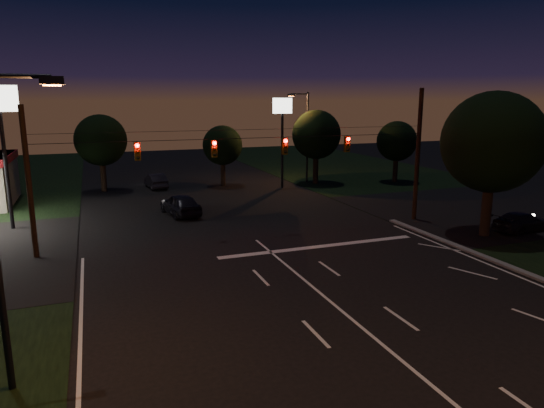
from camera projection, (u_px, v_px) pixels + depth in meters
name	position (u px, v px, depth m)	size (l,w,h in m)	color
ground	(390.00, 351.00, 16.13)	(140.00, 140.00, 0.00)	black
cross_street_right	(492.00, 208.00, 37.62)	(20.00, 16.00, 0.02)	black
stop_bar	(320.00, 246.00, 27.69)	(12.00, 0.50, 0.01)	silver
utility_pole_right	(414.00, 220.00, 33.97)	(0.30, 0.30, 9.00)	black
utility_pole_left	(37.00, 257.00, 25.77)	(0.28, 0.28, 8.00)	black
signal_span	(250.00, 147.00, 28.68)	(24.00, 0.40, 1.56)	black
pole_sign_left_near	(1.00, 120.00, 30.04)	(2.20, 0.30, 9.10)	black
pole_sign_right	(282.00, 122.00, 45.04)	(1.80, 0.30, 8.40)	black
street_light_left	(2.00, 212.00, 13.02)	(2.20, 0.35, 9.00)	black
street_light_right_far	(305.00, 131.00, 48.18)	(2.20, 0.35, 9.00)	black
tree_right_near	(491.00, 143.00, 28.87)	(6.00, 6.00, 8.76)	black
tree_far_b	(101.00, 141.00, 43.70)	(4.60, 4.60, 6.98)	black
tree_far_c	(222.00, 146.00, 46.67)	(3.80, 3.80, 5.86)	black
tree_far_d	(316.00, 135.00, 47.74)	(4.80, 4.80, 7.30)	black
tree_far_e	(396.00, 142.00, 48.77)	(4.00, 4.00, 6.18)	black
car_oncoming_a	(180.00, 204.00, 35.17)	(1.87, 4.64, 1.58)	black
car_oncoming_b	(156.00, 181.00, 46.08)	(1.45, 4.16, 1.37)	black
car_cross	(522.00, 222.00, 30.80)	(1.74, 4.28, 1.24)	black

